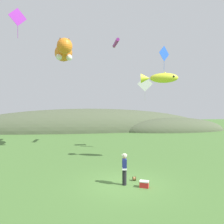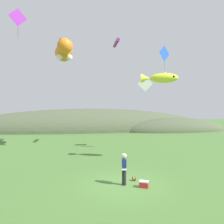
{
  "view_description": "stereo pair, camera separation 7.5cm",
  "coord_description": "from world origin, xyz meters",
  "px_view_note": "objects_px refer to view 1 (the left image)",
  "views": [
    {
      "loc": [
        -2.83,
        -12.07,
        4.41
      ],
      "look_at": [
        0.0,
        4.0,
        4.05
      ],
      "focal_mm": 35.0,
      "sensor_mm": 36.0,
      "label": 1
    },
    {
      "loc": [
        -2.76,
        -12.08,
        4.41
      ],
      "look_at": [
        0.0,
        4.0,
        4.05
      ],
      "focal_mm": 35.0,
      "sensor_mm": 36.0,
      "label": 2
    }
  ],
  "objects_px": {
    "kite_fish_windsock": "(160,78)",
    "picnic_cooler": "(144,184)",
    "kite_diamond_white": "(145,84)",
    "kite_tube_streamer": "(116,43)",
    "kite_giant_cat": "(64,52)",
    "kite_diamond_blue": "(164,54)",
    "kite_diamond_violet": "(18,17)",
    "festival_attendant": "(124,168)",
    "kite_spool": "(134,178)"
  },
  "relations": [
    {
      "from": "kite_spool",
      "to": "kite_diamond_blue",
      "type": "xyz_separation_m",
      "value": [
        5.3,
        7.94,
        9.6
      ]
    },
    {
      "from": "picnic_cooler",
      "to": "kite_fish_windsock",
      "type": "distance_m",
      "value": 8.95
    },
    {
      "from": "kite_diamond_white",
      "to": "kite_diamond_blue",
      "type": "distance_m",
      "value": 3.54
    },
    {
      "from": "kite_spool",
      "to": "kite_fish_windsock",
      "type": "xyz_separation_m",
      "value": [
        3.27,
        4.08,
        6.64
      ]
    },
    {
      "from": "kite_giant_cat",
      "to": "kite_diamond_blue",
      "type": "bearing_deg",
      "value": -14.07
    },
    {
      "from": "picnic_cooler",
      "to": "festival_attendant",
      "type": "bearing_deg",
      "value": 151.1
    },
    {
      "from": "festival_attendant",
      "to": "kite_giant_cat",
      "type": "distance_m",
      "value": 14.81
    },
    {
      "from": "festival_attendant",
      "to": "kite_tube_streamer",
      "type": "relative_size",
      "value": 0.69
    },
    {
      "from": "kite_diamond_white",
      "to": "kite_diamond_violet",
      "type": "relative_size",
      "value": 1.08
    },
    {
      "from": "festival_attendant",
      "to": "kite_spool",
      "type": "bearing_deg",
      "value": 39.58
    },
    {
      "from": "kite_tube_streamer",
      "to": "festival_attendant",
      "type": "bearing_deg",
      "value": -98.69
    },
    {
      "from": "picnic_cooler",
      "to": "kite_diamond_violet",
      "type": "height_order",
      "value": "kite_diamond_violet"
    },
    {
      "from": "kite_spool",
      "to": "kite_tube_streamer",
      "type": "bearing_deg",
      "value": 84.63
    },
    {
      "from": "kite_fish_windsock",
      "to": "kite_diamond_white",
      "type": "distance_m",
      "value": 4.28
    },
    {
      "from": "kite_fish_windsock",
      "to": "kite_tube_streamer",
      "type": "distance_m",
      "value": 8.8
    },
    {
      "from": "kite_fish_windsock",
      "to": "kite_tube_streamer",
      "type": "xyz_separation_m",
      "value": [
        -2.22,
        7.08,
        4.73
      ]
    },
    {
      "from": "picnic_cooler",
      "to": "kite_tube_streamer",
      "type": "distance_m",
      "value": 16.76
    },
    {
      "from": "kite_fish_windsock",
      "to": "kite_diamond_violet",
      "type": "bearing_deg",
      "value": 176.69
    },
    {
      "from": "kite_fish_windsock",
      "to": "kite_diamond_white",
      "type": "xyz_separation_m",
      "value": [
        0.2,
        4.27,
        -0.04
      ]
    },
    {
      "from": "kite_fish_windsock",
      "to": "kite_tube_streamer",
      "type": "bearing_deg",
      "value": 107.39
    },
    {
      "from": "picnic_cooler",
      "to": "kite_fish_windsock",
      "type": "xyz_separation_m",
      "value": [
        3.03,
        5.25,
        6.59
      ]
    },
    {
      "from": "kite_tube_streamer",
      "to": "kite_diamond_white",
      "type": "bearing_deg",
      "value": -49.29
    },
    {
      "from": "kite_giant_cat",
      "to": "kite_diamond_violet",
      "type": "xyz_separation_m",
      "value": [
        -3.09,
        -5.7,
        1.02
      ]
    },
    {
      "from": "kite_tube_streamer",
      "to": "kite_diamond_white",
      "type": "relative_size",
      "value": 1.06
    },
    {
      "from": "kite_tube_streamer",
      "to": "kite_diamond_violet",
      "type": "distance_m",
      "value": 10.83
    },
    {
      "from": "picnic_cooler",
      "to": "kite_tube_streamer",
      "type": "height_order",
      "value": "kite_tube_streamer"
    },
    {
      "from": "kite_giant_cat",
      "to": "kite_tube_streamer",
      "type": "relative_size",
      "value": 2.48
    },
    {
      "from": "festival_attendant",
      "to": "kite_fish_windsock",
      "type": "bearing_deg",
      "value": 49.48
    },
    {
      "from": "kite_diamond_blue",
      "to": "kite_diamond_violet",
      "type": "height_order",
      "value": "kite_diamond_violet"
    },
    {
      "from": "festival_attendant",
      "to": "kite_diamond_white",
      "type": "xyz_separation_m",
      "value": [
        4.22,
        8.98,
        5.78
      ]
    },
    {
      "from": "kite_fish_windsock",
      "to": "kite_diamond_violet",
      "type": "xyz_separation_m",
      "value": [
        -10.91,
        0.63,
        4.33
      ]
    },
    {
      "from": "kite_giant_cat",
      "to": "kite_diamond_blue",
      "type": "distance_m",
      "value": 10.17
    },
    {
      "from": "kite_fish_windsock",
      "to": "picnic_cooler",
      "type": "bearing_deg",
      "value": -120.02
    },
    {
      "from": "kite_tube_streamer",
      "to": "kite_spool",
      "type": "bearing_deg",
      "value": -95.37
    },
    {
      "from": "picnic_cooler",
      "to": "kite_diamond_violet",
      "type": "relative_size",
      "value": 0.26
    },
    {
      "from": "festival_attendant",
      "to": "kite_tube_streamer",
      "type": "height_order",
      "value": "kite_tube_streamer"
    },
    {
      "from": "kite_spool",
      "to": "kite_fish_windsock",
      "type": "height_order",
      "value": "kite_fish_windsock"
    },
    {
      "from": "kite_fish_windsock",
      "to": "kite_diamond_white",
      "type": "bearing_deg",
      "value": 87.34
    },
    {
      "from": "kite_diamond_blue",
      "to": "kite_diamond_white",
      "type": "bearing_deg",
      "value": 167.26
    },
    {
      "from": "kite_giant_cat",
      "to": "kite_diamond_blue",
      "type": "xyz_separation_m",
      "value": [
        9.85,
        -2.47,
        -0.34
      ]
    },
    {
      "from": "picnic_cooler",
      "to": "kite_diamond_white",
      "type": "bearing_deg",
      "value": 71.26
    },
    {
      "from": "kite_tube_streamer",
      "to": "kite_diamond_blue",
      "type": "height_order",
      "value": "kite_tube_streamer"
    },
    {
      "from": "picnic_cooler",
      "to": "kite_diamond_white",
      "type": "height_order",
      "value": "kite_diamond_white"
    },
    {
      "from": "festival_attendant",
      "to": "kite_spool",
      "type": "relative_size",
      "value": 6.99
    },
    {
      "from": "kite_tube_streamer",
      "to": "picnic_cooler",
      "type": "bearing_deg",
      "value": -93.77
    },
    {
      "from": "kite_diamond_white",
      "to": "kite_diamond_violet",
      "type": "bearing_deg",
      "value": -161.84
    },
    {
      "from": "festival_attendant",
      "to": "kite_fish_windsock",
      "type": "xyz_separation_m",
      "value": [
        4.02,
        4.7,
        5.82
      ]
    },
    {
      "from": "picnic_cooler",
      "to": "kite_diamond_blue",
      "type": "xyz_separation_m",
      "value": [
        5.06,
        9.11,
        9.55
      ]
    },
    {
      "from": "kite_fish_windsock",
      "to": "kite_diamond_violet",
      "type": "distance_m",
      "value": 11.75
    },
    {
      "from": "kite_giant_cat",
      "to": "kite_diamond_white",
      "type": "xyz_separation_m",
      "value": [
        8.02,
        -2.06,
        -3.34
      ]
    }
  ]
}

